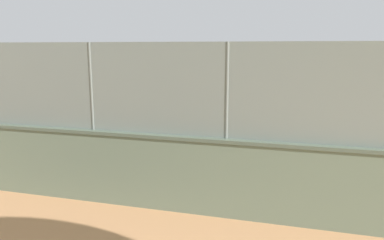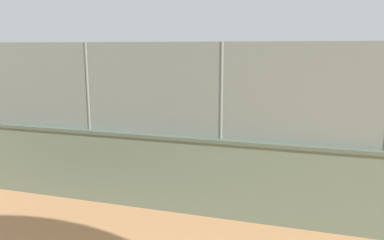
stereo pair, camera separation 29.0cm
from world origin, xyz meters
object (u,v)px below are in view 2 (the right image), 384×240
object	(u,v)px
player_baseline_waiting	(167,138)
courtside_bench	(71,153)
player_near_wall_returning	(239,101)
sports_ball	(278,121)
player_crossing_court	(282,100)

from	to	relation	value
player_baseline_waiting	courtside_bench	xyz separation A→B (m)	(2.98, 0.66, -0.56)
player_near_wall_returning	courtside_bench	bearing A→B (deg)	71.23
player_near_wall_returning	sports_ball	size ratio (longest dim) A/B	11.62
player_near_wall_returning	player_crossing_court	bearing A→B (deg)	-179.19
player_crossing_court	courtside_bench	bearing A→B (deg)	60.78
player_crossing_court	sports_ball	bearing A→B (deg)	86.30
player_crossing_court	player_baseline_waiting	size ratio (longest dim) A/B	0.98
player_baseline_waiting	player_near_wall_returning	world-z (taller)	player_baseline_waiting
player_baseline_waiting	player_near_wall_returning	xyz separation A→B (m)	(-0.47, -9.48, -0.14)
player_crossing_court	courtside_bench	world-z (taller)	player_crossing_court
player_crossing_court	player_near_wall_returning	size ratio (longest dim) A/B	1.13
player_crossing_court	player_near_wall_returning	world-z (taller)	player_crossing_court
player_baseline_waiting	courtside_bench	distance (m)	3.10
player_crossing_court	player_baseline_waiting	world-z (taller)	player_baseline_waiting
player_crossing_court	player_baseline_waiting	bearing A→B (deg)	74.11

